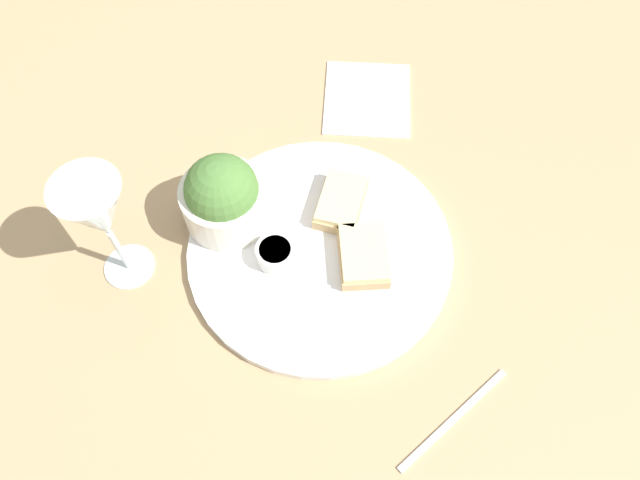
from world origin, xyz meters
The scene contains 9 objects.
ground_plane centered at (0.00, 0.00, 0.00)m, with size 4.00×4.00×0.00m, color tan.
dinner_plate centered at (0.00, 0.00, 0.01)m, with size 0.35×0.35×0.01m.
salad_bowl centered at (0.01, 0.13, 0.06)m, with size 0.11×0.11×0.11m.
sauce_ramekin centered at (-0.03, 0.05, 0.03)m, with size 0.05×0.05×0.03m.
cheese_toast_near centered at (0.00, -0.06, 0.03)m, with size 0.10×0.09×0.03m.
cheese_toast_far centered at (0.07, -0.01, 0.03)m, with size 0.09×0.06×0.03m.
wine_glass centered at (-0.10, 0.23, 0.13)m, with size 0.08×0.08×0.19m.
napkin centered at (0.28, 0.02, 0.00)m, with size 0.18×0.16×0.01m.
fork centered at (-0.16, -0.22, 0.00)m, with size 0.15×0.10×0.01m.
Camera 1 is at (-0.37, -0.12, 0.73)m, focal length 35.00 mm.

